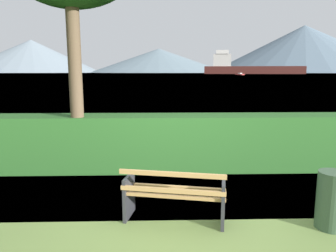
{
  "coord_description": "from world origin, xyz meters",
  "views": [
    {
      "loc": [
        -0.24,
        -4.58,
        2.27
      ],
      "look_at": [
        0.0,
        3.72,
        0.83
      ],
      "focal_mm": 33.75,
      "sensor_mm": 36.0,
      "label": 1
    }
  ],
  "objects_px": {
    "park_bench": "(174,195)",
    "trash_bin": "(332,200)",
    "cargo_ship_large": "(246,67)",
    "sailboat_mid": "(240,74)"
  },
  "relations": [
    {
      "from": "trash_bin",
      "to": "sailboat_mid",
      "type": "relative_size",
      "value": 0.11
    },
    {
      "from": "park_bench",
      "to": "sailboat_mid",
      "type": "bearing_deg",
      "value": 75.4
    },
    {
      "from": "trash_bin",
      "to": "sailboat_mid",
      "type": "distance_m",
      "value": 207.61
    },
    {
      "from": "park_bench",
      "to": "trash_bin",
      "type": "relative_size",
      "value": 1.91
    },
    {
      "from": "park_bench",
      "to": "cargo_ship_large",
      "type": "distance_m",
      "value": 299.54
    },
    {
      "from": "park_bench",
      "to": "trash_bin",
      "type": "distance_m",
      "value": 2.3
    },
    {
      "from": "park_bench",
      "to": "trash_bin",
      "type": "height_order",
      "value": "park_bench"
    },
    {
      "from": "trash_bin",
      "to": "cargo_ship_large",
      "type": "distance_m",
      "value": 299.2
    },
    {
      "from": "cargo_ship_large",
      "to": "sailboat_mid",
      "type": "bearing_deg",
      "value": -107.5
    },
    {
      "from": "sailboat_mid",
      "to": "trash_bin",
      "type": "bearing_deg",
      "value": -103.97
    }
  ]
}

